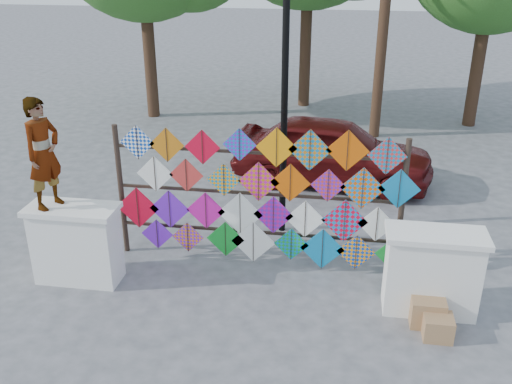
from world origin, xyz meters
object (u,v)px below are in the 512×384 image
vendor_woman (43,153)px  sedan (332,151)px  kite_rack (262,198)px  lamppost (285,89)px

vendor_woman → sedan: 6.40m
kite_rack → vendor_woman: vendor_woman is taller
vendor_woman → sedan: bearing=-22.7°
lamppost → sedan: bearing=71.4°
kite_rack → vendor_woman: size_ratio=2.89×
vendor_woman → sedan: vendor_woman is taller
kite_rack → vendor_woman: bearing=-163.5°
kite_rack → lamppost: lamppost is taller
vendor_woman → lamppost: (3.32, 2.20, 0.56)m
kite_rack → lamppost: size_ratio=1.10×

